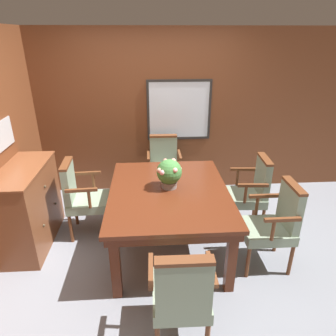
{
  "coord_description": "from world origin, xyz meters",
  "views": [
    {
      "loc": [
        -0.11,
        -2.83,
        2.34
      ],
      "look_at": [
        0.1,
        0.23,
        0.97
      ],
      "focal_mm": 32.0,
      "sensor_mm": 36.0,
      "label": 1
    }
  ],
  "objects_px": {
    "chair_right_far": "(250,190)",
    "chair_right_near": "(274,222)",
    "chair_head_far": "(164,166)",
    "potted_plant": "(169,173)",
    "sideboard_cabinet": "(29,207)",
    "chair_head_near": "(181,292)",
    "chair_left_far": "(82,195)",
    "dining_table": "(169,197)"
  },
  "relations": [
    {
      "from": "chair_right_far",
      "to": "chair_right_near",
      "type": "relative_size",
      "value": 1.0
    },
    {
      "from": "chair_head_far",
      "to": "potted_plant",
      "type": "relative_size",
      "value": 2.95
    },
    {
      "from": "chair_head_far",
      "to": "sideboard_cabinet",
      "type": "bearing_deg",
      "value": -149.29
    },
    {
      "from": "chair_head_near",
      "to": "potted_plant",
      "type": "height_order",
      "value": "potted_plant"
    },
    {
      "from": "chair_right_far",
      "to": "sideboard_cabinet",
      "type": "relative_size",
      "value": 0.91
    },
    {
      "from": "potted_plant",
      "to": "chair_left_far",
      "type": "bearing_deg",
      "value": 163.89
    },
    {
      "from": "chair_head_near",
      "to": "chair_right_far",
      "type": "distance_m",
      "value": 1.89
    },
    {
      "from": "chair_right_far",
      "to": "dining_table",
      "type": "bearing_deg",
      "value": -67.4
    },
    {
      "from": "dining_table",
      "to": "sideboard_cabinet",
      "type": "height_order",
      "value": "sideboard_cabinet"
    },
    {
      "from": "chair_head_near",
      "to": "chair_right_far",
      "type": "height_order",
      "value": "same"
    },
    {
      "from": "potted_plant",
      "to": "dining_table",
      "type": "bearing_deg",
      "value": -96.25
    },
    {
      "from": "chair_head_near",
      "to": "chair_head_far",
      "type": "bearing_deg",
      "value": -89.16
    },
    {
      "from": "dining_table",
      "to": "chair_right_far",
      "type": "xyz_separation_m",
      "value": [
        1.05,
        0.36,
        -0.14
      ]
    },
    {
      "from": "dining_table",
      "to": "potted_plant",
      "type": "height_order",
      "value": "potted_plant"
    },
    {
      "from": "chair_right_far",
      "to": "sideboard_cabinet",
      "type": "height_order",
      "value": "sideboard_cabinet"
    },
    {
      "from": "chair_right_far",
      "to": "potted_plant",
      "type": "xyz_separation_m",
      "value": [
        -1.04,
        -0.29,
        0.41
      ]
    },
    {
      "from": "chair_right_far",
      "to": "chair_right_near",
      "type": "height_order",
      "value": "same"
    },
    {
      "from": "potted_plant",
      "to": "chair_head_near",
      "type": "bearing_deg",
      "value": -89.78
    },
    {
      "from": "sideboard_cabinet",
      "to": "chair_right_far",
      "type": "bearing_deg",
      "value": 3.16
    },
    {
      "from": "chair_right_near",
      "to": "potted_plant",
      "type": "relative_size",
      "value": 2.95
    },
    {
      "from": "chair_head_far",
      "to": "sideboard_cabinet",
      "type": "relative_size",
      "value": 0.91
    },
    {
      "from": "chair_left_far",
      "to": "chair_right_near",
      "type": "distance_m",
      "value": 2.24
    },
    {
      "from": "chair_left_far",
      "to": "chair_head_far",
      "type": "relative_size",
      "value": 1.0
    },
    {
      "from": "dining_table",
      "to": "potted_plant",
      "type": "bearing_deg",
      "value": 83.75
    },
    {
      "from": "chair_head_near",
      "to": "chair_right_far",
      "type": "xyz_separation_m",
      "value": [
        1.04,
        1.57,
        0.0
      ]
    },
    {
      "from": "chair_right_far",
      "to": "potted_plant",
      "type": "bearing_deg",
      "value": -70.63
    },
    {
      "from": "dining_table",
      "to": "chair_head_far",
      "type": "height_order",
      "value": "chair_head_far"
    },
    {
      "from": "chair_right_near",
      "to": "sideboard_cabinet",
      "type": "distance_m",
      "value": 2.77
    },
    {
      "from": "sideboard_cabinet",
      "to": "chair_right_near",
      "type": "bearing_deg",
      "value": -11.67
    },
    {
      "from": "chair_head_near",
      "to": "chair_left_far",
      "type": "bearing_deg",
      "value": -55.73
    },
    {
      "from": "chair_head_near",
      "to": "potted_plant",
      "type": "relative_size",
      "value": 2.95
    },
    {
      "from": "chair_left_far",
      "to": "sideboard_cabinet",
      "type": "relative_size",
      "value": 0.91
    },
    {
      "from": "chair_head_far",
      "to": "chair_right_near",
      "type": "height_order",
      "value": "same"
    },
    {
      "from": "chair_left_far",
      "to": "chair_right_far",
      "type": "bearing_deg",
      "value": -93.39
    },
    {
      "from": "chair_left_far",
      "to": "chair_head_far",
      "type": "distance_m",
      "value": 1.33
    },
    {
      "from": "chair_left_far",
      "to": "sideboard_cabinet",
      "type": "xyz_separation_m",
      "value": [
        -0.59,
        -0.16,
        -0.04
      ]
    },
    {
      "from": "chair_head_far",
      "to": "sideboard_cabinet",
      "type": "distance_m",
      "value": 1.91
    },
    {
      "from": "sideboard_cabinet",
      "to": "dining_table",
      "type": "bearing_deg",
      "value": -7.3
    },
    {
      "from": "potted_plant",
      "to": "chair_right_near",
      "type": "bearing_deg",
      "value": -21.23
    },
    {
      "from": "chair_right_near",
      "to": "sideboard_cabinet",
      "type": "bearing_deg",
      "value": -101.76
    },
    {
      "from": "chair_left_far",
      "to": "dining_table",
      "type": "bearing_deg",
      "value": -112.64
    },
    {
      "from": "chair_head_near",
      "to": "potted_plant",
      "type": "bearing_deg",
      "value": -89.03
    }
  ]
}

